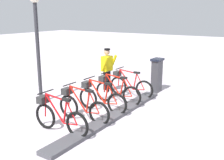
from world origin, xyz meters
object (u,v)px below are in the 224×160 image
Objects in this scene: worker_near_rack at (107,69)px; bike_docked_3 at (81,106)px; payment_kiosk at (157,75)px; bike_docked_4 at (58,116)px; lamp_post at (37,31)px; bike_docked_0 at (129,85)px; bike_docked_1 at (116,91)px; bike_docked_2 at (100,98)px.

bike_docked_3 is at bearing 109.62° from worker_near_rack.
payment_kiosk is 0.74× the size of bike_docked_3.
lamp_post is at bearing -33.27° from bike_docked_4.
bike_docked_4 is (0.00, 3.59, 0.00)m from bike_docked_0.
worker_near_rack reaches higher than bike_docked_0.
payment_kiosk is 0.74× the size of bike_docked_1.
bike_docked_3 is (0.00, 0.90, 0.00)m from bike_docked_2.
bike_docked_1 is 1.00× the size of bike_docked_4.
lamp_post is at bearing 49.56° from payment_kiosk.
bike_docked_1 is 3.18m from lamp_post.
bike_docked_3 is (0.57, 3.79, -0.24)m from payment_kiosk.
bike_docked_3 is at bearing 90.00° from bike_docked_0.
bike_docked_1 is 1.04× the size of worker_near_rack.
payment_kiosk is at bearing -130.44° from lamp_post.
worker_near_rack reaches higher than payment_kiosk.
bike_docked_4 is at bearing 90.00° from bike_docked_0.
lamp_post reaches higher than bike_docked_3.
bike_docked_3 and bike_docked_4 have the same top height.
lamp_post reaches higher than payment_kiosk.
bike_docked_3 is (0.00, 1.79, 0.00)m from bike_docked_1.
bike_docked_3 is at bearing 166.10° from lamp_post.
bike_docked_2 is at bearing 90.00° from bike_docked_0.
bike_docked_0 is at bearing -90.00° from bike_docked_3.
bike_docked_2 is (0.00, 0.90, 0.00)m from bike_docked_1.
bike_docked_1 is 1.00× the size of bike_docked_3.
bike_docked_1 is 2.69m from bike_docked_4.
bike_docked_2 is at bearing 90.00° from bike_docked_1.
worker_near_rack is at bearing -74.98° from bike_docked_4.
bike_docked_1 and bike_docked_2 have the same top height.
bike_docked_0 is 0.90m from bike_docked_1.
bike_docked_0 is at bearing -90.00° from bike_docked_2.
lamp_post reaches higher than bike_docked_4.
bike_docked_1 is (0.57, 2.00, -0.24)m from payment_kiosk.
bike_docked_3 is at bearing 90.00° from bike_docked_2.
bike_docked_2 is 1.00× the size of bike_docked_4.
lamp_post is (2.19, 2.15, 1.93)m from bike_docked_0.
bike_docked_4 is at bearing 90.00° from bike_docked_2.
bike_docked_1 is at bearing -90.00° from bike_docked_2.
bike_docked_3 is 2.94m from worker_near_rack.
bike_docked_3 is at bearing -90.00° from bike_docked_4.
bike_docked_4 is 3.79m from worker_near_rack.
worker_near_rack is (0.97, -1.83, 0.48)m from bike_docked_2.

